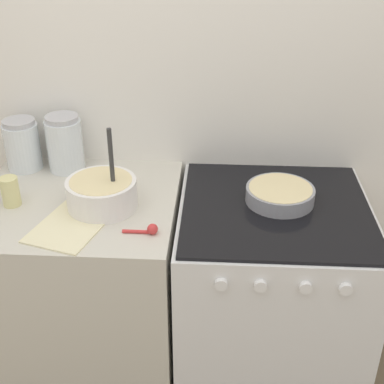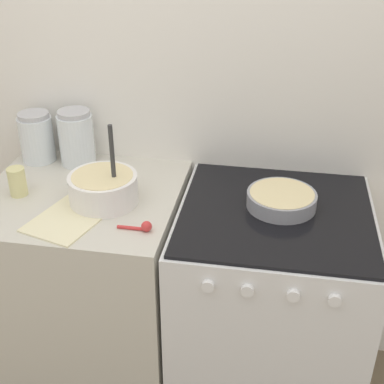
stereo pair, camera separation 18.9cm
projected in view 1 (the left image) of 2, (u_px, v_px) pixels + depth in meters
name	position (u px, v px, depth m)	size (l,w,h in m)	color
wall_back	(182.00, 95.00, 2.11)	(4.47, 0.05, 2.40)	white
countertop_cabinet	(87.00, 298.00, 2.17)	(0.73, 0.68, 0.92)	beige
stove	(267.00, 305.00, 2.13)	(0.69, 0.70, 0.92)	silver
mixing_bowl	(102.00, 192.00, 1.87)	(0.25, 0.25, 0.30)	white
baking_pan	(280.00, 194.00, 1.92)	(0.25, 0.25, 0.06)	gray
storage_jar_left	(23.00, 148.00, 2.13)	(0.14, 0.14, 0.21)	silver
storage_jar_middle	(65.00, 147.00, 2.12)	(0.14, 0.14, 0.23)	silver
tin_can	(10.00, 191.00, 1.89)	(0.06, 0.06, 0.11)	beige
recipe_page	(72.00, 225.00, 1.80)	(0.29, 0.35, 0.01)	beige
measuring_spoon	(149.00, 230.00, 1.75)	(0.12, 0.04, 0.04)	red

